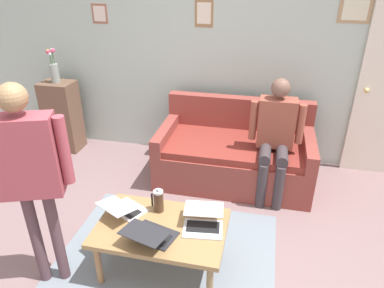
{
  "coord_description": "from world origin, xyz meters",
  "views": [
    {
      "loc": [
        -0.58,
        2.02,
        2.29
      ],
      "look_at": [
        0.05,
        -0.8,
        0.8
      ],
      "focal_mm": 33.1,
      "sensor_mm": 36.0,
      "label": 1
    }
  ],
  "objects_px": {
    "couch": "(235,154)",
    "coffee_table": "(161,231)",
    "laptop_right": "(151,234)",
    "person_standing": "(29,166)",
    "person_seated": "(276,133)",
    "side_shelf": "(62,116)",
    "laptop_center": "(203,222)",
    "laptop_left": "(124,208)",
    "french_press": "(159,201)",
    "flower_vase": "(54,70)"
  },
  "relations": [
    {
      "from": "person_standing",
      "to": "person_seated",
      "type": "distance_m",
      "value": 2.33
    },
    {
      "from": "laptop_center",
      "to": "side_shelf",
      "type": "height_order",
      "value": "side_shelf"
    },
    {
      "from": "laptop_right",
      "to": "side_shelf",
      "type": "xyz_separation_m",
      "value": [
        1.88,
        -1.93,
        -0.02
      ]
    },
    {
      "from": "side_shelf",
      "to": "laptop_right",
      "type": "bearing_deg",
      "value": 134.21
    },
    {
      "from": "laptop_center",
      "to": "flower_vase",
      "type": "distance_m",
      "value": 2.88
    },
    {
      "from": "coffee_table",
      "to": "person_seated",
      "type": "height_order",
      "value": "person_seated"
    },
    {
      "from": "couch",
      "to": "flower_vase",
      "type": "distance_m",
      "value": 2.47
    },
    {
      "from": "coffee_table",
      "to": "laptop_left",
      "type": "relative_size",
      "value": 2.43
    },
    {
      "from": "laptop_center",
      "to": "french_press",
      "type": "height_order",
      "value": "french_press"
    },
    {
      "from": "side_shelf",
      "to": "person_seated",
      "type": "relative_size",
      "value": 0.73
    },
    {
      "from": "coffee_table",
      "to": "flower_vase",
      "type": "bearing_deg",
      "value": -42.87
    },
    {
      "from": "french_press",
      "to": "flower_vase",
      "type": "height_order",
      "value": "flower_vase"
    },
    {
      "from": "laptop_left",
      "to": "french_press",
      "type": "distance_m",
      "value": 0.29
    },
    {
      "from": "laptop_left",
      "to": "side_shelf",
      "type": "bearing_deg",
      "value": -47.1
    },
    {
      "from": "laptop_left",
      "to": "person_seated",
      "type": "xyz_separation_m",
      "value": [
        -1.18,
        -1.21,
        0.25
      ]
    },
    {
      "from": "french_press",
      "to": "laptop_center",
      "type": "bearing_deg",
      "value": 163.8
    },
    {
      "from": "laptop_left",
      "to": "laptop_center",
      "type": "distance_m",
      "value": 0.67
    },
    {
      "from": "laptop_left",
      "to": "side_shelf",
      "type": "height_order",
      "value": "side_shelf"
    },
    {
      "from": "laptop_right",
      "to": "side_shelf",
      "type": "distance_m",
      "value": 2.7
    },
    {
      "from": "laptop_right",
      "to": "person_standing",
      "type": "distance_m",
      "value": 0.98
    },
    {
      "from": "french_press",
      "to": "person_standing",
      "type": "xyz_separation_m",
      "value": [
        0.75,
        0.48,
        0.51
      ]
    },
    {
      "from": "french_press",
      "to": "person_seated",
      "type": "distance_m",
      "value": 1.46
    },
    {
      "from": "laptop_right",
      "to": "flower_vase",
      "type": "bearing_deg",
      "value": -45.77
    },
    {
      "from": "coffee_table",
      "to": "side_shelf",
      "type": "bearing_deg",
      "value": -42.89
    },
    {
      "from": "coffee_table",
      "to": "french_press",
      "type": "height_order",
      "value": "french_press"
    },
    {
      "from": "side_shelf",
      "to": "flower_vase",
      "type": "distance_m",
      "value": 0.62
    },
    {
      "from": "laptop_right",
      "to": "couch",
      "type": "bearing_deg",
      "value": -104.73
    },
    {
      "from": "coffee_table",
      "to": "couch",
      "type": "bearing_deg",
      "value": -105.05
    },
    {
      "from": "coffee_table",
      "to": "flower_vase",
      "type": "distance_m",
      "value": 2.7
    },
    {
      "from": "laptop_right",
      "to": "person_standing",
      "type": "xyz_separation_m",
      "value": [
        0.79,
        0.14,
        0.57
      ]
    },
    {
      "from": "couch",
      "to": "french_press",
      "type": "xyz_separation_m",
      "value": [
        0.49,
        1.35,
        0.23
      ]
    },
    {
      "from": "coffee_table",
      "to": "laptop_right",
      "type": "bearing_deg",
      "value": 78.49
    },
    {
      "from": "laptop_center",
      "to": "flower_vase",
      "type": "height_order",
      "value": "flower_vase"
    },
    {
      "from": "laptop_center",
      "to": "coffee_table",
      "type": "bearing_deg",
      "value": 11.57
    },
    {
      "from": "couch",
      "to": "laptop_center",
      "type": "height_order",
      "value": "couch"
    },
    {
      "from": "laptop_right",
      "to": "side_shelf",
      "type": "height_order",
      "value": "side_shelf"
    },
    {
      "from": "flower_vase",
      "to": "couch",
      "type": "bearing_deg",
      "value": 173.95
    },
    {
      "from": "couch",
      "to": "flower_vase",
      "type": "relative_size",
      "value": 4.04
    },
    {
      "from": "side_shelf",
      "to": "french_press",
      "type": "bearing_deg",
      "value": 139.04
    },
    {
      "from": "laptop_left",
      "to": "laptop_right",
      "type": "xyz_separation_m",
      "value": [
        -0.32,
        0.25,
        0.0
      ]
    },
    {
      "from": "couch",
      "to": "coffee_table",
      "type": "xyz_separation_m",
      "value": [
        0.41,
        1.53,
        0.08
      ]
    },
    {
      "from": "couch",
      "to": "laptop_right",
      "type": "xyz_separation_m",
      "value": [
        0.44,
        1.69,
        0.18
      ]
    },
    {
      "from": "laptop_left",
      "to": "person_seated",
      "type": "distance_m",
      "value": 1.71
    },
    {
      "from": "person_standing",
      "to": "side_shelf",
      "type": "bearing_deg",
      "value": -62.3
    },
    {
      "from": "side_shelf",
      "to": "person_seated",
      "type": "distance_m",
      "value": 2.8
    },
    {
      "from": "flower_vase",
      "to": "laptop_center",
      "type": "bearing_deg",
      "value": 142.61
    },
    {
      "from": "side_shelf",
      "to": "flower_vase",
      "type": "relative_size",
      "value": 2.2
    },
    {
      "from": "laptop_center",
      "to": "laptop_right",
      "type": "relative_size",
      "value": 0.88
    },
    {
      "from": "laptop_left",
      "to": "person_standing",
      "type": "xyz_separation_m",
      "value": [
        0.48,
        0.39,
        0.57
      ]
    },
    {
      "from": "laptop_right",
      "to": "french_press",
      "type": "relative_size",
      "value": 1.83
    }
  ]
}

